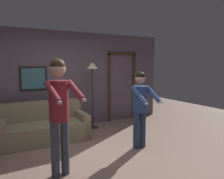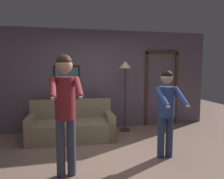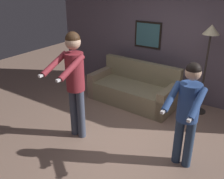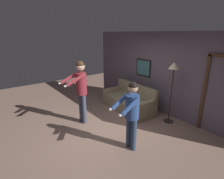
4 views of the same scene
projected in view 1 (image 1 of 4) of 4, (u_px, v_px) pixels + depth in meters
name	position (u px, v px, depth m)	size (l,w,h in m)	color
ground_plane	(99.00, 157.00, 4.13)	(12.00, 12.00, 0.00)	#9E7C69
back_wall_assembly	(62.00, 80.00, 5.82)	(6.40, 0.10, 2.60)	#645865
couch	(45.00, 129.00, 4.96)	(1.95, 0.96, 0.87)	gray
torchiere_lamp	(92.00, 74.00, 5.81)	(0.31, 0.31, 1.79)	#332D28
person_standing_left	(59.00, 105.00, 3.31)	(0.44, 0.74, 1.83)	#444D62
person_standing_right	(140.00, 103.00, 4.46)	(0.45, 0.64, 1.59)	navy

